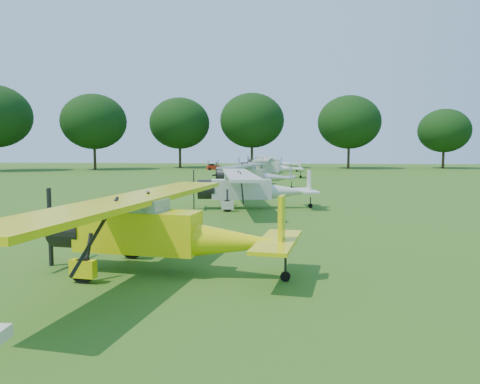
# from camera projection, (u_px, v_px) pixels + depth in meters

# --- Properties ---
(ground) EXTENTS (160.00, 160.00, 0.00)m
(ground) POSITION_uv_depth(u_px,v_px,m) (217.00, 215.00, 24.73)
(ground) COLOR #385B16
(ground) RESTS_ON ground
(tree_belt) EXTENTS (137.36, 130.27, 14.52)m
(tree_belt) POSITION_uv_depth(u_px,v_px,m) (286.00, 59.00, 23.79)
(tree_belt) COLOR #2E2212
(tree_belt) RESTS_ON ground
(aircraft_2) EXTENTS (7.53, 11.95, 2.35)m
(aircraft_2) POSITION_uv_depth(u_px,v_px,m) (156.00, 225.00, 13.15)
(aircraft_2) COLOR yellow
(aircraft_2) RESTS_ON ground
(aircraft_3) EXTENTS (7.27, 11.50, 2.26)m
(aircraft_3) POSITION_uv_depth(u_px,v_px,m) (250.00, 186.00, 27.14)
(aircraft_3) COLOR silver
(aircraft_3) RESTS_ON ground
(aircraft_4) EXTENTS (7.18, 11.37, 2.23)m
(aircraft_4) POSITION_uv_depth(u_px,v_px,m) (252.00, 173.00, 40.68)
(aircraft_4) COLOR #BABBBF
(aircraft_4) RESTS_ON ground
(aircraft_5) EXTENTS (7.66, 12.16, 2.41)m
(aircraft_5) POSITION_uv_depth(u_px,v_px,m) (268.00, 166.00, 55.10)
(aircraft_5) COLOR silver
(aircraft_5) RESTS_ON ground
(aircraft_6) EXTENTS (7.64, 12.16, 2.39)m
(aircraft_6) POSITION_uv_depth(u_px,v_px,m) (271.00, 162.00, 68.90)
(aircraft_6) COLOR silver
(aircraft_6) RESTS_ON ground
(aircraft_7) EXTENTS (6.35, 10.10, 1.98)m
(aircraft_7) POSITION_uv_depth(u_px,v_px,m) (264.00, 161.00, 82.14)
(aircraft_7) COLOR #BABBBF
(aircraft_7) RESTS_ON ground
(golf_cart) EXTENTS (2.18, 1.71, 1.64)m
(golf_cart) POSITION_uv_depth(u_px,v_px,m) (213.00, 166.00, 73.97)
(golf_cart) COLOR red
(golf_cart) RESTS_ON ground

